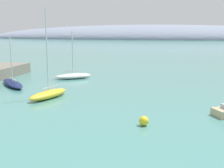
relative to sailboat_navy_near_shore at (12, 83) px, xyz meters
The scene contains 5 objects.
distant_ridge 225.84m from the sailboat_navy_near_shore, 87.98° to the left, with size 301.31×79.79×24.18m, color gray.
sailboat_navy_near_shore is the anchor object (origin of this frame).
sailboat_yellow_mid_mooring 10.38m from the sailboat_navy_near_shore, 38.18° to the right, with size 3.61×6.36×10.38m.
sailboat_white_outer_mooring 10.16m from the sailboat_navy_near_shore, 49.49° to the left, with size 6.37×5.23×7.77m.
mooring_buoy_yellow 24.75m from the sailboat_navy_near_shore, 35.99° to the right, with size 0.83×0.83×0.83m, color yellow.
Camera 1 is at (3.48, -8.05, 8.00)m, focal length 47.57 mm.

